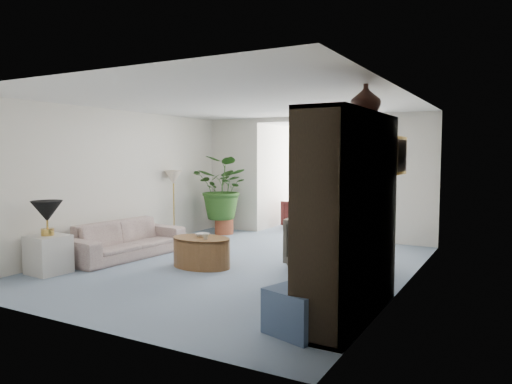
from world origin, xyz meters
The scene contains 26 objects.
floor centered at (0.00, 0.00, 0.00)m, with size 6.00×6.00×0.00m, color #8596B0.
sunroom_floor centered at (0.00, 4.10, 0.00)m, with size 2.60×2.60×0.00m, color #8596B0.
back_pier_left centered at (-1.90, 3.00, 1.25)m, with size 1.20×0.12×2.50m, color silver.
back_pier_right centered at (1.90, 3.00, 1.25)m, with size 1.20×0.12×2.50m, color silver.
back_header centered at (0.00, 3.00, 2.45)m, with size 2.60×0.12×0.10m, color silver.
window_pane centered at (0.00, 5.18, 1.40)m, with size 2.20×0.02×1.50m, color white.
window_blinds centered at (0.00, 5.15, 1.40)m, with size 2.20×0.02×1.50m, color white.
framed_picture centered at (2.46, -0.10, 1.70)m, with size 0.04×0.50×0.40m, color beige.
sofa centered at (-1.94, -0.37, 0.30)m, with size 2.04×0.80×0.60m, color beige.
end_table centered at (-2.14, -1.72, 0.28)m, with size 0.50×0.50×0.55m, color silver.
table_lamp centered at (-2.14, -1.72, 0.90)m, with size 0.44×0.44×0.30m, color black.
floor_lamp centered at (-2.34, 1.39, 1.25)m, with size 0.36×0.36×0.28m, color #F8E3C5.
coffee_table centered at (-0.44, -0.32, 0.23)m, with size 0.95×0.95×0.45m, color brown.
coffee_bowl centered at (-0.49, -0.22, 0.47)m, with size 0.20×0.20×0.05m, color silver.
coffee_cup centered at (-0.29, -0.42, 0.49)m, with size 0.09×0.09×0.09m, color beige.
wingback_chair centered at (1.09, 0.57, 0.39)m, with size 0.84×0.86×0.78m, color #5F594B.
side_table_dark centered at (1.79, 0.87, 0.31)m, with size 0.51×0.41×0.61m, color black.
entertainment_cabinet centered at (2.23, -1.39, 1.08)m, with size 0.52×1.94×2.15m, color black.
cabinet_urn centered at (2.23, -0.89, 2.33)m, with size 0.34×0.34×0.35m, color black.
ottoman centered at (1.98, -2.08, 0.22)m, with size 0.55×0.55×0.44m, color #4D5E84.
plant_pot centered at (-1.78, 2.39, 0.16)m, with size 0.40×0.40×0.32m, color #96462B.
house_plant centered at (-1.78, 2.39, 1.00)m, with size 1.22×1.06×1.36m, color #2C581E.
sunroom_chair_blue centered at (0.78, 3.99, 0.35)m, with size 0.75×0.77×0.70m, color #4D5E84.
sunroom_chair_maroon centered at (-0.72, 3.99, 0.33)m, with size 0.71×0.73×0.67m, color maroon.
sunroom_table centered at (0.03, 4.74, 0.27)m, with size 0.43×0.34×0.53m, color brown.
shelf_clutter centered at (2.18, -1.51, 1.09)m, with size 0.30×1.20×1.06m.
Camera 1 is at (3.78, -6.23, 1.72)m, focal length 33.64 mm.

